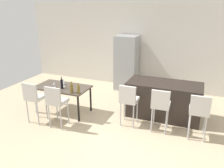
% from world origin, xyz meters
% --- Properties ---
extents(ground_plane, '(10.00, 10.00, 0.00)m').
position_xyz_m(ground_plane, '(0.00, 0.00, 0.00)').
color(ground_plane, '#C6B28E').
extents(back_wall, '(10.00, 0.12, 2.90)m').
position_xyz_m(back_wall, '(0.00, 2.92, 1.45)').
color(back_wall, beige).
rests_on(back_wall, ground_plane).
extents(kitchen_island, '(1.87, 0.86, 0.92)m').
position_xyz_m(kitchen_island, '(0.52, 0.86, 0.46)').
color(kitchen_island, black).
rests_on(kitchen_island, ground_plane).
extents(bar_chair_left, '(0.40, 0.40, 1.05)m').
position_xyz_m(bar_chair_left, '(-0.17, 0.05, 0.70)').
color(bar_chair_left, beige).
rests_on(bar_chair_left, ground_plane).
extents(bar_chair_middle, '(0.42, 0.42, 1.05)m').
position_xyz_m(bar_chair_middle, '(0.58, 0.05, 0.70)').
color(bar_chair_middle, beige).
rests_on(bar_chair_middle, ground_plane).
extents(bar_chair_right, '(0.42, 0.42, 1.05)m').
position_xyz_m(bar_chair_right, '(1.40, 0.05, 0.70)').
color(bar_chair_right, beige).
rests_on(bar_chair_right, ground_plane).
extents(dining_table, '(1.43, 0.78, 0.74)m').
position_xyz_m(dining_table, '(-2.03, 0.08, 0.67)').
color(dining_table, '#4C4238').
rests_on(dining_table, ground_plane).
extents(dining_chair_near, '(0.41, 0.41, 1.05)m').
position_xyz_m(dining_chair_near, '(-2.35, -0.67, 0.70)').
color(dining_chair_near, beige).
rests_on(dining_chair_near, ground_plane).
extents(dining_chair_far, '(0.41, 0.41, 1.05)m').
position_xyz_m(dining_chair_far, '(-1.71, -0.67, 0.70)').
color(dining_chair_far, beige).
rests_on(dining_chair_far, ground_plane).
extents(wine_bottle_right, '(0.08, 0.08, 0.29)m').
position_xyz_m(wine_bottle_right, '(-1.55, -0.22, 0.86)').
color(wine_bottle_right, brown).
rests_on(wine_bottle_right, dining_table).
extents(wine_bottle_middle, '(0.08, 0.08, 0.27)m').
position_xyz_m(wine_bottle_middle, '(-1.38, -0.18, 0.85)').
color(wine_bottle_middle, brown).
rests_on(wine_bottle_middle, dining_table).
extents(wine_bottle_near, '(0.06, 0.06, 0.32)m').
position_xyz_m(wine_bottle_near, '(-1.94, -0.06, 0.87)').
color(wine_bottle_near, black).
rests_on(wine_bottle_near, dining_table).
extents(wine_glass_left, '(0.07, 0.07, 0.17)m').
position_xyz_m(wine_glass_left, '(-1.98, 0.10, 0.86)').
color(wine_glass_left, silver).
rests_on(wine_glass_left, dining_table).
extents(wine_glass_far, '(0.07, 0.07, 0.17)m').
position_xyz_m(wine_glass_far, '(-2.17, -0.07, 0.86)').
color(wine_glass_far, silver).
rests_on(wine_glass_far, dining_table).
extents(wine_glass_end, '(0.07, 0.07, 0.17)m').
position_xyz_m(wine_glass_end, '(-2.11, 0.23, 0.86)').
color(wine_glass_end, silver).
rests_on(wine_glass_end, dining_table).
extents(refrigerator, '(0.72, 0.68, 1.84)m').
position_xyz_m(refrigerator, '(-1.04, 2.48, 0.92)').
color(refrigerator, '#939699').
rests_on(refrigerator, ground_plane).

